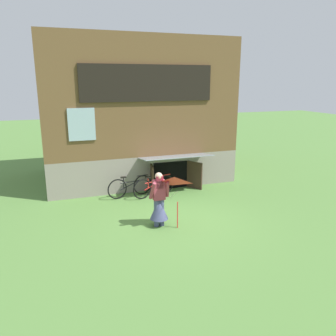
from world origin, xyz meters
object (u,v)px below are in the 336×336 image
(kite, at_px, (174,190))
(bicycle_black, at_px, (130,186))
(person, at_px, (159,204))
(bicycle_red, at_px, (154,186))

(kite, height_order, bicycle_black, kite)
(person, relative_size, bicycle_black, 0.94)
(person, bearing_deg, bicycle_black, 106.60)
(person, distance_m, bicycle_red, 2.59)
(person, xyz_separation_m, bicycle_black, (-0.21, 2.75, -0.29))
(kite, bearing_deg, bicycle_red, 83.54)
(bicycle_black, bearing_deg, bicycle_red, -28.98)
(kite, bearing_deg, bicycle_black, 98.14)
(kite, relative_size, bicycle_black, 0.85)
(kite, bearing_deg, person, 116.02)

